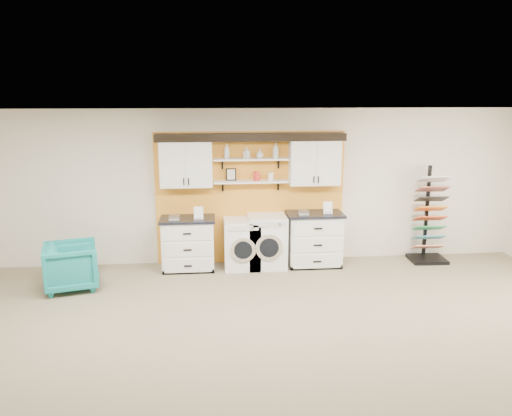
{
  "coord_description": "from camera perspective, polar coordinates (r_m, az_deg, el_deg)",
  "views": [
    {
      "loc": [
        -0.72,
        -4.87,
        3.07
      ],
      "look_at": [
        -0.05,
        2.3,
        1.4
      ],
      "focal_mm": 35.0,
      "sensor_mm": 36.0,
      "label": 1
    }
  ],
  "objects": [
    {
      "name": "soap_bottle_a",
      "position": [
        8.73,
        -3.36,
        6.5
      ],
      "size": [
        0.14,
        0.14,
        0.26
      ],
      "primitive_type": "imported",
      "rotation": [
        0.0,
        0.0,
        0.79
      ],
      "color": "silver",
      "rests_on": "shelf_upper"
    },
    {
      "name": "dryer",
      "position": [
        8.95,
        1.25,
        -3.81
      ],
      "size": [
        0.67,
        0.71,
        0.94
      ],
      "color": "white",
      "rests_on": "floor"
    },
    {
      "name": "wall_back",
      "position": [
        9.05,
        -0.68,
        2.45
      ],
      "size": [
        10.0,
        0.0,
        10.0
      ],
      "primitive_type": "plane",
      "rotation": [
        1.57,
        0.0,
        0.0
      ],
      "color": "beige",
      "rests_on": "floor"
    },
    {
      "name": "soap_bottle_b",
      "position": [
        8.75,
        -1.08,
        6.33
      ],
      "size": [
        0.12,
        0.12,
        0.19
      ],
      "primitive_type": "imported",
      "rotation": [
        0.0,
        0.0,
        -0.67
      ],
      "color": "silver",
      "rests_on": "shelf_upper"
    },
    {
      "name": "soap_bottle_d",
      "position": [
        8.8,
        2.26,
        6.62
      ],
      "size": [
        0.11,
        0.11,
        0.27
      ],
      "primitive_type": "imported",
      "rotation": [
        0.0,
        0.0,
        0.08
      ],
      "color": "silver",
      "rests_on": "shelf_upper"
    },
    {
      "name": "canister_red",
      "position": [
        8.83,
        0.07,
        3.66
      ],
      "size": [
        0.11,
        0.11,
        0.16
      ],
      "primitive_type": "cylinder",
      "color": "red",
      "rests_on": "shelf_lower"
    },
    {
      "name": "soap_bottle_c",
      "position": [
        8.78,
        0.43,
        6.23
      ],
      "size": [
        0.17,
        0.17,
        0.16
      ],
      "primitive_type": "imported",
      "rotation": [
        0.0,
        0.0,
        5.61
      ],
      "color": "silver",
      "rests_on": "shelf_upper"
    },
    {
      "name": "upper_cabinet_right",
      "position": [
        8.94,
        6.7,
        5.34
      ],
      "size": [
        0.9,
        0.35,
        0.84
      ],
      "color": "white",
      "rests_on": "wall_back"
    },
    {
      "name": "shelf_lower",
      "position": [
        8.83,
        -0.57,
        3.04
      ],
      "size": [
        1.32,
        0.28,
        0.03
      ],
      "primitive_type": "cube",
      "color": "white",
      "rests_on": "wall_back"
    },
    {
      "name": "crown_molding",
      "position": [
        8.74,
        -0.59,
        8.21
      ],
      "size": [
        3.3,
        0.41,
        0.13
      ],
      "color": "black",
      "rests_on": "wall_back"
    },
    {
      "name": "canister_cream",
      "position": [
        8.86,
        1.69,
        3.61
      ],
      "size": [
        0.1,
        0.1,
        0.14
      ],
      "primitive_type": "cylinder",
      "color": "silver",
      "rests_on": "shelf_lower"
    },
    {
      "name": "floor",
      "position": [
        5.8,
        2.75,
        -18.9
      ],
      "size": [
        10.0,
        10.0,
        0.0
      ],
      "primitive_type": "plane",
      "color": "#8A785D",
      "rests_on": "ground"
    },
    {
      "name": "accent_panel",
      "position": [
        9.06,
        -0.65,
        1.16
      ],
      "size": [
        3.4,
        0.07,
        2.4
      ],
      "primitive_type": "cube",
      "color": "orange",
      "rests_on": "wall_back"
    },
    {
      "name": "armchair",
      "position": [
        8.52,
        -20.33,
        -6.24
      ],
      "size": [
        0.99,
        0.97,
        0.74
      ],
      "primitive_type": "imported",
      "rotation": [
        0.0,
        0.0,
        1.83
      ],
      "color": "#137F7D",
      "rests_on": "floor"
    },
    {
      "name": "ceiling",
      "position": [
        4.93,
        3.1,
        9.9
      ],
      "size": [
        10.0,
        10.0,
        0.0
      ],
      "primitive_type": "plane",
      "rotation": [
        3.14,
        0.0,
        0.0
      ],
      "color": "white",
      "rests_on": "wall_back"
    },
    {
      "name": "sample_rack",
      "position": [
        9.77,
        19.12,
        -2.6
      ],
      "size": [
        0.67,
        0.57,
        1.77
      ],
      "rotation": [
        0.0,
        0.0,
        -0.05
      ],
      "color": "black",
      "rests_on": "floor"
    },
    {
      "name": "shelf_upper",
      "position": [
        8.77,
        -0.58,
        5.61
      ],
      "size": [
        1.32,
        0.28,
        0.03
      ],
      "primitive_type": "cube",
      "color": "white",
      "rests_on": "wall_back"
    },
    {
      "name": "picture_frame",
      "position": [
        8.84,
        -2.87,
        3.85
      ],
      "size": [
        0.18,
        0.02,
        0.22
      ],
      "color": "black",
      "rests_on": "shelf_lower"
    },
    {
      "name": "base_cabinet_right",
      "position": [
        9.08,
        6.66,
        -3.54
      ],
      "size": [
        1.0,
        0.66,
        0.97
      ],
      "color": "white",
      "rests_on": "floor"
    },
    {
      "name": "base_cabinet_left",
      "position": [
        8.91,
        -7.75,
        -4.04
      ],
      "size": [
        0.95,
        0.66,
        0.93
      ],
      "color": "white",
      "rests_on": "floor"
    },
    {
      "name": "washer",
      "position": [
        8.92,
        -1.63,
        -4.07
      ],
      "size": [
        0.63,
        0.71,
        0.88
      ],
      "color": "white",
      "rests_on": "floor"
    },
    {
      "name": "upper_cabinet_left",
      "position": [
        8.75,
        -8.0,
        5.14
      ],
      "size": [
        0.9,
        0.35,
        0.84
      ],
      "color": "white",
      "rests_on": "wall_back"
    }
  ]
}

